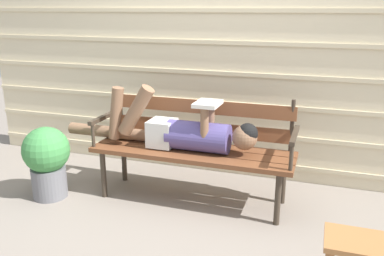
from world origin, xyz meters
name	(u,v)px	position (x,y,z in m)	size (l,w,h in m)	color
ground_plane	(189,203)	(0.00, 0.00, 0.00)	(12.00, 12.00, 0.00)	gray
house_siding	(216,42)	(0.00, 0.74, 1.21)	(4.82, 0.08, 2.43)	beige
park_bench	(195,142)	(0.00, 0.14, 0.47)	(1.60, 0.47, 0.84)	brown
reclining_person	(180,131)	(-0.10, 0.07, 0.58)	(1.66, 0.25, 0.51)	#514784
footstool	(361,255)	(1.21, -0.79, 0.29)	(0.38, 0.27, 0.38)	#9E6638
potted_plant	(47,159)	(-1.13, -0.24, 0.33)	(0.38, 0.38, 0.60)	slate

